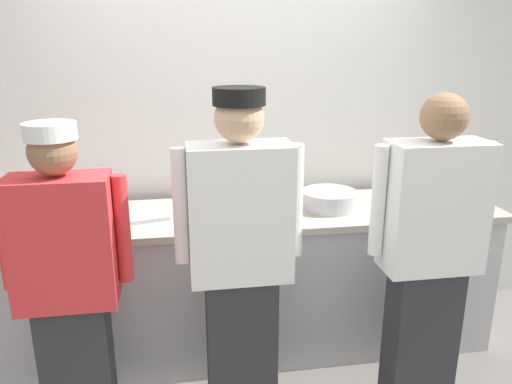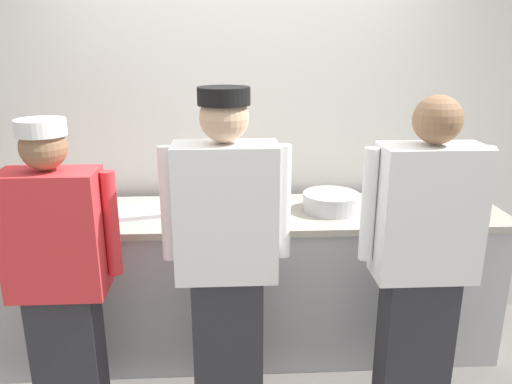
{
  "view_description": "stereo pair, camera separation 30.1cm",
  "coord_description": "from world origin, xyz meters",
  "px_view_note": "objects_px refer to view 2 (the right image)",
  "views": [
    {
      "loc": [
        -0.37,
        -2.5,
        1.95
      ],
      "look_at": [
        0.09,
        0.35,
        1.07
      ],
      "focal_mm": 35.13,
      "sensor_mm": 36.0,
      "label": 1
    },
    {
      "loc": [
        -0.07,
        -2.53,
        1.95
      ],
      "look_at": [
        0.09,
        0.35,
        1.07
      ],
      "focal_mm": 35.13,
      "sensor_mm": 36.0,
      "label": 2
    }
  ],
  "objects_px": {
    "chef_near_left": "(60,275)",
    "ramekin_orange_sauce": "(436,208)",
    "squeeze_bottle_secondary": "(39,211)",
    "ramekin_yellow_sauce": "(413,214)",
    "chef_far_right": "(423,261)",
    "plate_stack_front": "(255,207)",
    "ramekin_green_sauce": "(230,213)",
    "squeeze_bottle_spare": "(446,188)",
    "mixing_bowl_steel": "(331,202)",
    "squeeze_bottle_primary": "(24,209)",
    "deli_cup": "(429,191)",
    "sheet_tray": "(123,212)",
    "chef_center": "(227,256)"
  },
  "relations": [
    {
      "from": "squeeze_bottle_secondary",
      "to": "ramekin_yellow_sauce",
      "type": "bearing_deg",
      "value": 1.53
    },
    {
      "from": "squeeze_bottle_spare",
      "to": "deli_cup",
      "type": "relative_size",
      "value": 2.02
    },
    {
      "from": "plate_stack_front",
      "to": "deli_cup",
      "type": "xyz_separation_m",
      "value": [
        1.16,
        0.18,
        0.03
      ]
    },
    {
      "from": "chef_near_left",
      "to": "squeeze_bottle_spare",
      "type": "xyz_separation_m",
      "value": [
        2.2,
        0.76,
        0.18
      ]
    },
    {
      "from": "plate_stack_front",
      "to": "sheet_tray",
      "type": "height_order",
      "value": "plate_stack_front"
    },
    {
      "from": "squeeze_bottle_spare",
      "to": "squeeze_bottle_secondary",
      "type": "bearing_deg",
      "value": -172.52
    },
    {
      "from": "squeeze_bottle_secondary",
      "to": "deli_cup",
      "type": "height_order",
      "value": "squeeze_bottle_secondary"
    },
    {
      "from": "chef_center",
      "to": "deli_cup",
      "type": "distance_m",
      "value": 1.57
    },
    {
      "from": "plate_stack_front",
      "to": "mixing_bowl_steel",
      "type": "xyz_separation_m",
      "value": [
        0.46,
        -0.02,
        0.03
      ]
    },
    {
      "from": "plate_stack_front",
      "to": "ramekin_yellow_sauce",
      "type": "xyz_separation_m",
      "value": [
        0.93,
        -0.18,
        -0.0
      ]
    },
    {
      "from": "sheet_tray",
      "to": "squeeze_bottle_primary",
      "type": "bearing_deg",
      "value": -159.16
    },
    {
      "from": "plate_stack_front",
      "to": "squeeze_bottle_secondary",
      "type": "relative_size",
      "value": 0.89
    },
    {
      "from": "squeeze_bottle_spare",
      "to": "ramekin_green_sauce",
      "type": "height_order",
      "value": "squeeze_bottle_spare"
    },
    {
      "from": "chef_center",
      "to": "chef_far_right",
      "type": "relative_size",
      "value": 1.02
    },
    {
      "from": "squeeze_bottle_secondary",
      "to": "ramekin_yellow_sauce",
      "type": "distance_m",
      "value": 2.13
    },
    {
      "from": "ramekin_orange_sauce",
      "to": "ramekin_green_sauce",
      "type": "relative_size",
      "value": 0.99
    },
    {
      "from": "sheet_tray",
      "to": "squeeze_bottle_primary",
      "type": "relative_size",
      "value": 2.47
    },
    {
      "from": "sheet_tray",
      "to": "squeeze_bottle_primary",
      "type": "xyz_separation_m",
      "value": [
        -0.5,
        -0.19,
        0.09
      ]
    },
    {
      "from": "chef_near_left",
      "to": "squeeze_bottle_spare",
      "type": "distance_m",
      "value": 2.33
    },
    {
      "from": "ramekin_yellow_sauce",
      "to": "squeeze_bottle_spare",
      "type": "bearing_deg",
      "value": 41.31
    },
    {
      "from": "chef_near_left",
      "to": "ramekin_yellow_sauce",
      "type": "height_order",
      "value": "chef_near_left"
    },
    {
      "from": "ramekin_orange_sauce",
      "to": "ramekin_yellow_sauce",
      "type": "bearing_deg",
      "value": -149.61
    },
    {
      "from": "deli_cup",
      "to": "squeeze_bottle_spare",
      "type": "bearing_deg",
      "value": -55.7
    },
    {
      "from": "squeeze_bottle_primary",
      "to": "ramekin_yellow_sauce",
      "type": "height_order",
      "value": "squeeze_bottle_primary"
    },
    {
      "from": "squeeze_bottle_secondary",
      "to": "deli_cup",
      "type": "distance_m",
      "value": 2.4
    },
    {
      "from": "squeeze_bottle_primary",
      "to": "deli_cup",
      "type": "bearing_deg",
      "value": 9.05
    },
    {
      "from": "ramekin_yellow_sauce",
      "to": "squeeze_bottle_primary",
      "type": "bearing_deg",
      "value": -179.24
    },
    {
      "from": "plate_stack_front",
      "to": "mixing_bowl_steel",
      "type": "height_order",
      "value": "mixing_bowl_steel"
    },
    {
      "from": "squeeze_bottle_primary",
      "to": "squeeze_bottle_secondary",
      "type": "xyz_separation_m",
      "value": [
        0.09,
        -0.03,
        0.0
      ]
    },
    {
      "from": "mixing_bowl_steel",
      "to": "ramekin_green_sauce",
      "type": "xyz_separation_m",
      "value": [
        -0.62,
        -0.06,
        -0.04
      ]
    },
    {
      "from": "chef_far_right",
      "to": "plate_stack_front",
      "type": "distance_m",
      "value": 1.06
    },
    {
      "from": "chef_far_right",
      "to": "squeeze_bottle_primary",
      "type": "xyz_separation_m",
      "value": [
        -2.08,
        0.5,
        0.13
      ]
    },
    {
      "from": "squeeze_bottle_spare",
      "to": "deli_cup",
      "type": "bearing_deg",
      "value": 124.3
    },
    {
      "from": "mixing_bowl_steel",
      "to": "chef_near_left",
      "type": "bearing_deg",
      "value": -155.83
    },
    {
      "from": "chef_far_right",
      "to": "ramekin_green_sauce",
      "type": "distance_m",
      "value": 1.13
    },
    {
      "from": "sheet_tray",
      "to": "deli_cup",
      "type": "relative_size",
      "value": 4.98
    },
    {
      "from": "ramekin_orange_sauce",
      "to": "ramekin_yellow_sauce",
      "type": "height_order",
      "value": "ramekin_yellow_sauce"
    },
    {
      "from": "sheet_tray",
      "to": "squeeze_bottle_primary",
      "type": "height_order",
      "value": "squeeze_bottle_primary"
    },
    {
      "from": "sheet_tray",
      "to": "ramekin_orange_sauce",
      "type": "xyz_separation_m",
      "value": [
        1.9,
        -0.06,
        0.01
      ]
    },
    {
      "from": "chef_near_left",
      "to": "chef_far_right",
      "type": "height_order",
      "value": "chef_far_right"
    },
    {
      "from": "sheet_tray",
      "to": "deli_cup",
      "type": "height_order",
      "value": "deli_cup"
    },
    {
      "from": "squeeze_bottle_primary",
      "to": "ramekin_orange_sauce",
      "type": "bearing_deg",
      "value": 3.19
    },
    {
      "from": "chef_near_left",
      "to": "deli_cup",
      "type": "relative_size",
      "value": 15.36
    },
    {
      "from": "squeeze_bottle_primary",
      "to": "ramekin_orange_sauce",
      "type": "distance_m",
      "value": 2.41
    },
    {
      "from": "chef_near_left",
      "to": "ramekin_green_sauce",
      "type": "xyz_separation_m",
      "value": [
        0.82,
        0.58,
        0.1
      ]
    },
    {
      "from": "squeeze_bottle_secondary",
      "to": "ramekin_green_sauce",
      "type": "bearing_deg",
      "value": 7.85
    },
    {
      "from": "mixing_bowl_steel",
      "to": "ramekin_orange_sauce",
      "type": "xyz_separation_m",
      "value": [
        0.64,
        -0.05,
        -0.03
      ]
    },
    {
      "from": "mixing_bowl_steel",
      "to": "squeeze_bottle_spare",
      "type": "bearing_deg",
      "value": 8.22
    },
    {
      "from": "squeeze_bottle_primary",
      "to": "squeeze_bottle_secondary",
      "type": "height_order",
      "value": "squeeze_bottle_secondary"
    },
    {
      "from": "chef_near_left",
      "to": "ramekin_orange_sauce",
      "type": "distance_m",
      "value": 2.17
    }
  ]
}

